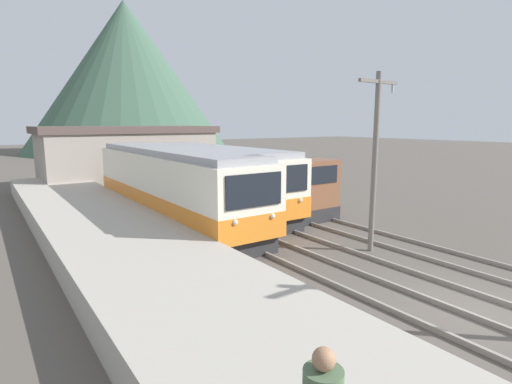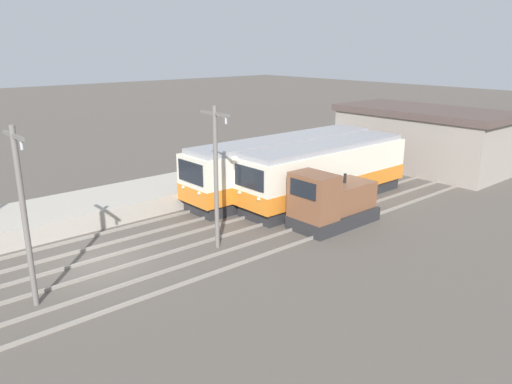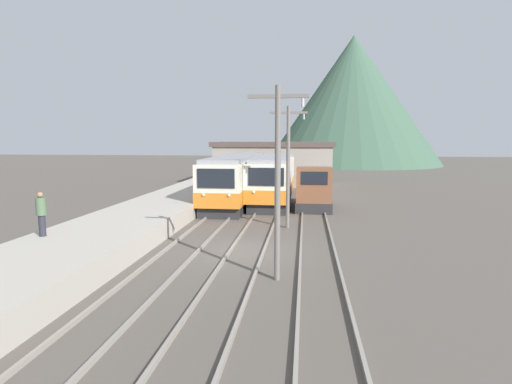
{
  "view_description": "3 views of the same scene",
  "coord_description": "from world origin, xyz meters",
  "px_view_note": "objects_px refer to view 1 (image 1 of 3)",
  "views": [
    {
      "loc": [
        -10.13,
        -4.53,
        4.74
      ],
      "look_at": [
        -0.88,
        8.72,
        1.96
      ],
      "focal_mm": 28.0,
      "sensor_mm": 36.0,
      "label": 1
    },
    {
      "loc": [
        19.13,
        -7.93,
        9.05
      ],
      "look_at": [
        0.82,
        8.01,
        1.87
      ],
      "focal_mm": 35.0,
      "sensor_mm": 36.0,
      "label": 2
    },
    {
      "loc": [
        2.6,
        -16.54,
        4.81
      ],
      "look_at": [
        -0.51,
        8.71,
        1.44
      ],
      "focal_mm": 28.0,
      "sensor_mm": 36.0,
      "label": 3
    }
  ],
  "objects_px": {
    "shunting_locomotive": "(294,192)",
    "catenary_mast_mid": "(375,156)",
    "commuter_train_left": "(172,188)",
    "commuter_train_center": "(216,182)"
  },
  "relations": [
    {
      "from": "commuter_train_center",
      "to": "shunting_locomotive",
      "type": "relative_size",
      "value": 2.5
    },
    {
      "from": "commuter_train_left",
      "to": "catenary_mast_mid",
      "type": "xyz_separation_m",
      "value": [
        4.31,
        -8.48,
        1.92
      ]
    },
    {
      "from": "commuter_train_left",
      "to": "catenary_mast_mid",
      "type": "relative_size",
      "value": 2.15
    },
    {
      "from": "commuter_train_left",
      "to": "shunting_locomotive",
      "type": "bearing_deg",
      "value": -21.4
    },
    {
      "from": "commuter_train_center",
      "to": "shunting_locomotive",
      "type": "distance_m",
      "value": 4.25
    },
    {
      "from": "catenary_mast_mid",
      "to": "commuter_train_center",
      "type": "bearing_deg",
      "value": 99.33
    },
    {
      "from": "shunting_locomotive",
      "to": "catenary_mast_mid",
      "type": "bearing_deg",
      "value": -103.52
    },
    {
      "from": "commuter_train_center",
      "to": "catenary_mast_mid",
      "type": "xyz_separation_m",
      "value": [
        1.51,
        -9.18,
        1.94
      ]
    },
    {
      "from": "shunting_locomotive",
      "to": "catenary_mast_mid",
      "type": "xyz_separation_m",
      "value": [
        -1.49,
        -6.2,
        2.38
      ]
    },
    {
      "from": "shunting_locomotive",
      "to": "catenary_mast_mid",
      "type": "relative_size",
      "value": 0.74
    }
  ]
}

